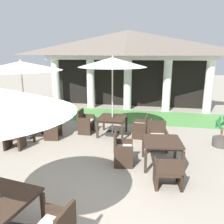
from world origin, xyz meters
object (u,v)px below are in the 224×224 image
(patio_chair_mid_left_south, at_px, (168,172))
(patio_chair_mid_right_east, at_px, (54,128))
(patio_chair_mid_right_west, at_px, (0,127))
(patio_table_far_back, at_px, (112,119))
(patio_table_near_foreground, at_px, (0,203))
(patio_table_mid_left, at_px, (162,144))
(patio_table_mid_right, at_px, (26,121))
(patio_chair_mid_right_south, at_px, (14,137))
(patio_umbrella_mid_right, at_px, (21,66))
(potted_palm_right_edge, at_px, (221,138))
(patio_chair_far_back_west, at_px, (85,122))
(patio_chair_mid_left_west, at_px, (122,150))
(patio_chair_mid_left_north, at_px, (157,137))
(terracotta_urn, at_px, (151,124))
(patio_chair_far_back_east, at_px, (141,127))
(potted_palm_left_edge, at_px, (22,126))
(patio_umbrella_far_back, at_px, (112,63))
(patio_chair_mid_right_north, at_px, (37,119))

(patio_chair_mid_left_south, bearing_deg, patio_chair_mid_right_east, 140.85)
(patio_chair_mid_right_west, xyz_separation_m, patio_table_far_back, (4.02, 1.05, 0.22))
(patio_table_near_foreground, relative_size, patio_chair_mid_right_east, 1.46)
(patio_table_mid_left, height_order, patio_table_mid_right, patio_table_mid_right)
(patio_chair_mid_right_south, bearing_deg, patio_umbrella_mid_right, 90.00)
(potted_palm_right_edge, bearing_deg, patio_chair_far_back_west, 175.34)
(patio_chair_mid_left_west, xyz_separation_m, patio_chair_far_back_west, (-1.80, 2.29, 0.01))
(patio_chair_mid_left_north, xyz_separation_m, patio_chair_mid_right_east, (-3.67, 0.27, -0.01))
(patio_chair_mid_right_west, relative_size, potted_palm_right_edge, 0.76)
(patio_chair_mid_right_east, height_order, terracotta_urn, patio_chair_mid_right_east)
(patio_chair_mid_left_south, bearing_deg, patio_table_near_foreground, -151.03)
(patio_chair_mid_right_south, distance_m, potted_palm_right_edge, 6.82)
(patio_table_mid_right, height_order, patio_chair_far_back_east, patio_chair_far_back_east)
(patio_table_near_foreground, distance_m, patio_chair_mid_left_north, 4.94)
(potted_palm_left_edge, bearing_deg, patio_chair_mid_right_south, -67.71)
(potted_palm_right_edge, bearing_deg, patio_chair_mid_right_east, -176.13)
(patio_chair_mid_right_east, bearing_deg, patio_chair_mid_right_south, 135.02)
(patio_chair_mid_right_west, relative_size, terracotta_urn, 1.95)
(patio_table_mid_left, height_order, potted_palm_right_edge, potted_palm_right_edge)
(patio_table_mid_right, xyz_separation_m, patio_umbrella_far_back, (3.02, 0.90, 2.05))
(patio_chair_mid_left_north, height_order, patio_chair_far_back_west, patio_chair_far_back_west)
(terracotta_urn, bearing_deg, patio_table_mid_right, -156.55)
(patio_chair_mid_left_south, distance_m, patio_chair_mid_right_east, 4.65)
(patio_chair_far_back_west, xyz_separation_m, potted_palm_right_edge, (4.84, -0.39, -0.14))
(patio_chair_mid_right_west, bearing_deg, patio_chair_mid_left_north, 81.94)
(patio_umbrella_mid_right, xyz_separation_m, patio_chair_mid_right_south, (0.15, -1.00, -2.18))
(patio_chair_far_back_east, distance_m, potted_palm_right_edge, 2.72)
(patio_table_mid_left, height_order, patio_umbrella_far_back, patio_umbrella_far_back)
(patio_table_near_foreground, xyz_separation_m, patio_chair_mid_right_east, (-1.16, 4.52, -0.26))
(patio_chair_mid_right_west, relative_size, potted_palm_left_edge, 0.83)
(patio_chair_mid_left_west, bearing_deg, patio_umbrella_mid_right, -117.55)
(patio_chair_mid_right_east, xyz_separation_m, patio_chair_far_back_west, (0.94, 0.79, 0.04))
(potted_palm_right_edge, relative_size, terracotta_urn, 2.56)
(patio_chair_mid_left_north, height_order, potted_palm_left_edge, potted_palm_left_edge)
(patio_table_mid_left, bearing_deg, patio_umbrella_far_back, 130.47)
(patio_table_near_foreground, height_order, patio_chair_mid_left_north, patio_chair_mid_left_north)
(patio_chair_far_back_east, height_order, potted_palm_right_edge, potted_palm_right_edge)
(patio_umbrella_mid_right, distance_m, patio_chair_far_back_west, 3.05)
(patio_chair_mid_right_west, height_order, patio_chair_far_back_east, patio_chair_mid_right_west)
(patio_chair_mid_left_south, relative_size, patio_umbrella_far_back, 0.27)
(patio_table_far_back, bearing_deg, patio_chair_mid_right_north, 178.11)
(patio_chair_mid_left_west, height_order, patio_table_far_back, patio_chair_mid_left_west)
(patio_chair_mid_right_south, height_order, patio_chair_mid_right_north, patio_chair_mid_right_north)
(patio_table_mid_right, relative_size, patio_chair_mid_right_west, 1.22)
(patio_umbrella_mid_right, distance_m, potted_palm_left_edge, 2.36)
(terracotta_urn, bearing_deg, patio_chair_mid_right_north, -168.74)
(patio_chair_mid_left_south, xyz_separation_m, patio_umbrella_far_back, (-1.95, 3.19, 2.30))
(patio_table_near_foreground, distance_m, patio_chair_mid_right_west, 5.28)
(patio_table_mid_left, distance_m, terracotta_urn, 3.19)
(patio_chair_far_back_west, distance_m, terracotta_urn, 2.68)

